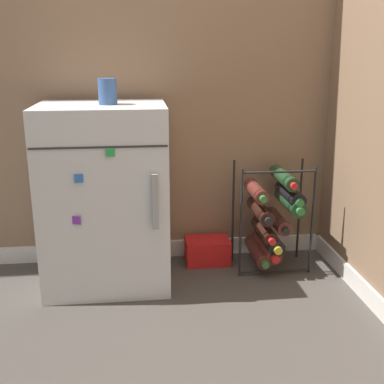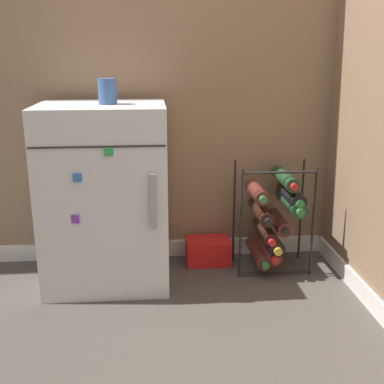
# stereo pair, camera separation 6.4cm
# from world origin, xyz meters

# --- Properties ---
(ground_plane) EXTENTS (14.00, 14.00, 0.00)m
(ground_plane) POSITION_xyz_m (0.00, 0.00, 0.00)
(ground_plane) COLOR #423D38
(wall_back) EXTENTS (7.00, 0.07, 2.50)m
(wall_back) POSITION_xyz_m (0.00, 0.63, 1.24)
(wall_back) COLOR #84664C
(wall_back) RESTS_ON ground_plane
(mini_fridge) EXTENTS (0.58, 0.47, 0.86)m
(mini_fridge) POSITION_xyz_m (-0.16, 0.33, 0.43)
(mini_fridge) COLOR silver
(mini_fridge) RESTS_ON ground_plane
(wine_rack) EXTENTS (0.37, 0.33, 0.55)m
(wine_rack) POSITION_xyz_m (0.67, 0.40, 0.27)
(wine_rack) COLOR black
(wine_rack) RESTS_ON ground_plane
(soda_box) EXTENTS (0.23, 0.16, 0.13)m
(soda_box) POSITION_xyz_m (0.35, 0.49, 0.07)
(soda_box) COLOR red
(soda_box) RESTS_ON ground_plane
(fridge_top_cup) EXTENTS (0.08, 0.08, 0.11)m
(fridge_top_cup) POSITION_xyz_m (-0.13, 0.32, 0.92)
(fridge_top_cup) COLOR #335184
(fridge_top_cup) RESTS_ON mini_fridge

